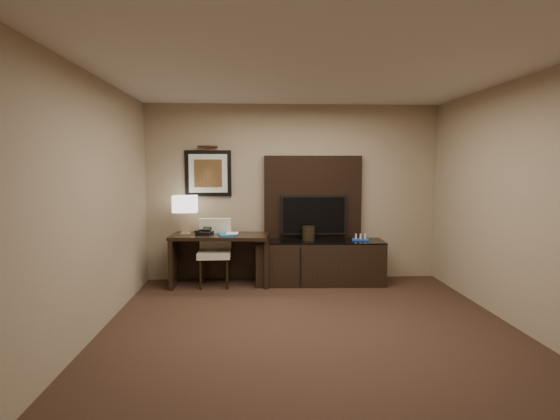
{
  "coord_description": "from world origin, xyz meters",
  "views": [
    {
      "loc": [
        -0.58,
        -4.24,
        1.75
      ],
      "look_at": [
        -0.24,
        1.8,
        1.15
      ],
      "focal_mm": 28.0,
      "sensor_mm": 36.0,
      "label": 1
    }
  ],
  "objects": [
    {
      "name": "artwork",
      "position": [
        -1.3,
        2.48,
        1.65
      ],
      "size": [
        0.7,
        0.04,
        0.7
      ],
      "primitive_type": "cube",
      "color": "black",
      "rests_on": "wall_back"
    },
    {
      "name": "ceiling",
      "position": [
        0.0,
        0.0,
        2.7
      ],
      "size": [
        4.5,
        5.0,
        0.01
      ],
      "primitive_type": "cube",
      "color": "silver",
      "rests_on": "wall_back"
    },
    {
      "name": "tv",
      "position": [
        0.3,
        2.34,
        1.02
      ],
      "size": [
        1.0,
        0.08,
        0.6
      ],
      "primitive_type": "cube",
      "color": "black",
      "rests_on": "tv_wall_panel"
    },
    {
      "name": "blue_folder",
      "position": [
        -1.01,
        2.09,
        0.77
      ],
      "size": [
        0.29,
        0.35,
        0.02
      ],
      "primitive_type": "cube",
      "rotation": [
        0.0,
        0.0,
        0.23
      ],
      "color": "#165394",
      "rests_on": "desk"
    },
    {
      "name": "floor",
      "position": [
        0.0,
        0.0,
        -0.01
      ],
      "size": [
        4.5,
        5.0,
        0.01
      ],
      "primitive_type": "cube",
      "color": "#311E16",
      "rests_on": "ground"
    },
    {
      "name": "desk_chair",
      "position": [
        -1.19,
        2.09,
        0.49
      ],
      "size": [
        0.48,
        0.55,
        0.98
      ],
      "primitive_type": null,
      "rotation": [
        0.0,
        0.0,
        0.01
      ],
      "color": "beige",
      "rests_on": "floor"
    },
    {
      "name": "credenza",
      "position": [
        0.37,
        2.15,
        0.33
      ],
      "size": [
        1.92,
        0.61,
        0.65
      ],
      "primitive_type": "cube",
      "rotation": [
        0.0,
        0.0,
        -0.05
      ],
      "color": "black",
      "rests_on": "floor"
    },
    {
      "name": "book",
      "position": [
        -1.02,
        2.14,
        0.88
      ],
      "size": [
        0.18,
        0.02,
        0.24
      ],
      "primitive_type": "imported",
      "rotation": [
        0.0,
        0.0,
        0.0
      ],
      "color": "#ACA887",
      "rests_on": "desk"
    },
    {
      "name": "ice_bucket",
      "position": [
        0.21,
        2.18,
        0.76
      ],
      "size": [
        0.22,
        0.22,
        0.21
      ],
      "primitive_type": "cylinder",
      "rotation": [
        0.0,
        0.0,
        -0.16
      ],
      "color": "black",
      "rests_on": "credenza"
    },
    {
      "name": "table_lamp",
      "position": [
        -1.62,
        2.25,
        1.04
      ],
      "size": [
        0.37,
        0.24,
        0.57
      ],
      "primitive_type": null,
      "rotation": [
        0.0,
        0.0,
        0.13
      ],
      "color": "tan",
      "rests_on": "desk"
    },
    {
      "name": "wall_left",
      "position": [
        -2.25,
        0.0,
        1.35
      ],
      "size": [
        0.01,
        5.0,
        2.7
      ],
      "primitive_type": "cube",
      "color": "gray",
      "rests_on": "floor"
    },
    {
      "name": "picture_light",
      "position": [
        -1.3,
        2.44,
        2.05
      ],
      "size": [
        0.04,
        0.04,
        0.3
      ],
      "primitive_type": "cylinder",
      "color": "#3E2013",
      "rests_on": "wall_back"
    },
    {
      "name": "desk_phone",
      "position": [
        -1.33,
        2.13,
        0.81
      ],
      "size": [
        0.26,
        0.25,
        0.11
      ],
      "primitive_type": null,
      "rotation": [
        0.0,
        0.0,
        -0.27
      ],
      "color": "black",
      "rests_on": "desk"
    },
    {
      "name": "wall_back",
      "position": [
        0.0,
        2.5,
        1.35
      ],
      "size": [
        4.5,
        0.01,
        2.7
      ],
      "primitive_type": "cube",
      "color": "gray",
      "rests_on": "floor"
    },
    {
      "name": "wall_front",
      "position": [
        0.0,
        -2.5,
        1.35
      ],
      "size": [
        4.5,
        0.01,
        2.7
      ],
      "primitive_type": "cube",
      "color": "gray",
      "rests_on": "floor"
    },
    {
      "name": "minibar_tray",
      "position": [
        0.99,
        2.14,
        0.7
      ],
      "size": [
        0.27,
        0.2,
        0.09
      ],
      "primitive_type": null,
      "rotation": [
        0.0,
        0.0,
        -0.26
      ],
      "color": "#1A3FAA",
      "rests_on": "credenza"
    },
    {
      "name": "wall_right",
      "position": [
        2.25,
        0.0,
        1.35
      ],
      "size": [
        0.01,
        5.0,
        2.7
      ],
      "primitive_type": "cube",
      "color": "gray",
      "rests_on": "floor"
    },
    {
      "name": "desk",
      "position": [
        -1.11,
        2.15,
        0.38
      ],
      "size": [
        1.46,
        0.72,
        0.76
      ],
      "primitive_type": "cube",
      "rotation": [
        0.0,
        0.0,
        -0.08
      ],
      "color": "black",
      "rests_on": "floor"
    },
    {
      "name": "tv_wall_panel",
      "position": [
        0.3,
        2.44,
        1.27
      ],
      "size": [
        1.5,
        0.12,
        1.3
      ],
      "primitive_type": "cube",
      "color": "black",
      "rests_on": "wall_back"
    }
  ]
}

